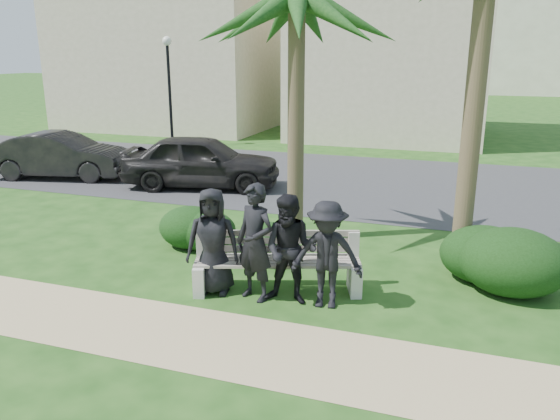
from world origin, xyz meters
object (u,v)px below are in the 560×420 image
Objects in this scene: park_bench at (278,266)px; car_a at (201,161)px; street_lamp at (169,72)px; man_d at (327,255)px; man_a at (213,241)px; man_b at (255,243)px; car_b at (61,156)px; man_c at (290,250)px; palm_left at (297,2)px.

car_a is (-4.33, 5.92, 0.33)m from park_bench.
street_lamp is 2.64× the size of man_d.
man_b is (0.71, -0.01, 0.06)m from man_a.
street_lamp reaches higher than car_b.
man_a is 1.04× the size of man_d.
man_d is at bearing -38.03° from park_bench.
man_d is at bearing -52.07° from street_lamp.
man_b is at bearing -55.54° from street_lamp.
street_lamp is 15.76m from man_d.
street_lamp reaches higher than man_a.
car_b reaches higher than park_bench.
man_a reaches higher than man_c.
man_c is 10.97m from car_b.
street_lamp is 6.76m from car_b.
park_bench is at bearing -53.95° from street_lamp.
man_a is at bearing -177.09° from park_bench.
man_a is at bearing -139.72° from car_b.
man_c is 0.39× the size of car_a.
park_bench is 1.66× the size of man_c.
park_bench is at bearing 128.72° from man_c.
man_d is (9.60, -12.32, -2.13)m from street_lamp.
man_d reaches higher than car_b.
park_bench is at bearing -156.84° from car_a.
car_b is at bearing 159.43° from palm_left.
man_c is at bearing -156.53° from car_a.
man_a is 0.31× the size of palm_left.
man_d is (0.85, -0.30, 0.40)m from park_bench.
man_b reaches higher than car_b.
man_d is at bearing 1.70° from man_c.
man_d is 0.37× the size of car_a.
man_c is (9.05, -12.36, -2.10)m from street_lamp.
man_a is 1.00× the size of man_c.
palm_left is at bearing 65.80° from man_a.
man_b is 0.33× the size of palm_left.
car_a is (-4.63, 6.26, -0.10)m from man_c.
man_a is at bearing -160.63° from man_b.
car_a is (-5.18, 6.22, -0.07)m from man_d.
car_b is at bearing 80.50° from car_a.
man_d is 0.39× the size of car_b.
palm_left is at bearing 82.80° from park_bench.
man_c reaches higher than man_d.
man_d is 0.30× the size of palm_left.
park_bench is 0.67m from man_b.
man_d is 8.09m from car_a.
palm_left is at bearing 109.23° from man_d.
man_c is 0.55m from man_d.
street_lamp is 1.04× the size of car_b.
park_bench is 10.53m from car_b.
park_bench is 0.63m from man_c.
man_a is 0.41× the size of car_b.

